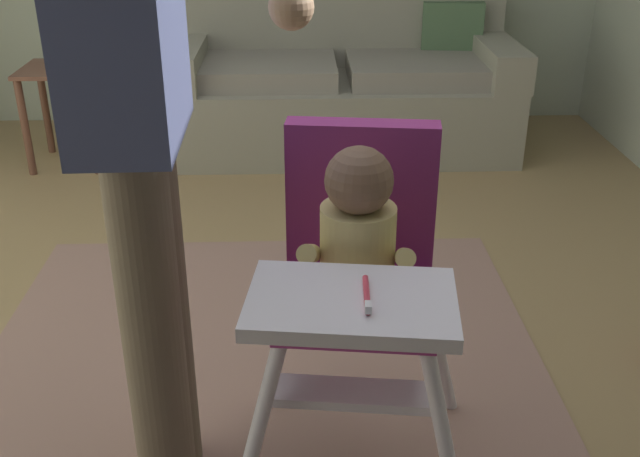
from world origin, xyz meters
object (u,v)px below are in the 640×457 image
high_chair (358,259)px  adult_standing (137,120)px  couch (342,87)px  side_table (65,94)px  sippy_cup (55,57)px

high_chair → adult_standing: (-0.47, -0.01, 0.34)m
couch → high_chair: bearing=-2.6°
adult_standing → side_table: size_ratio=3.29×
adult_standing → sippy_cup: 2.55m
side_table → sippy_cup: size_ratio=5.20×
high_chair → adult_standing: bearing=-81.8°
couch → adult_standing: bearing=-12.6°
couch → high_chair: high_chair is taller
couch → side_table: (-1.47, -0.27, 0.05)m
couch → sippy_cup: bearing=-79.7°
high_chair → sippy_cup: (-1.37, 2.34, -0.06)m
couch → high_chair: 2.63m
couch → side_table: bearing=-79.6°
side_table → sippy_cup: (-0.02, 0.00, 0.19)m
couch → adult_standing: 2.76m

